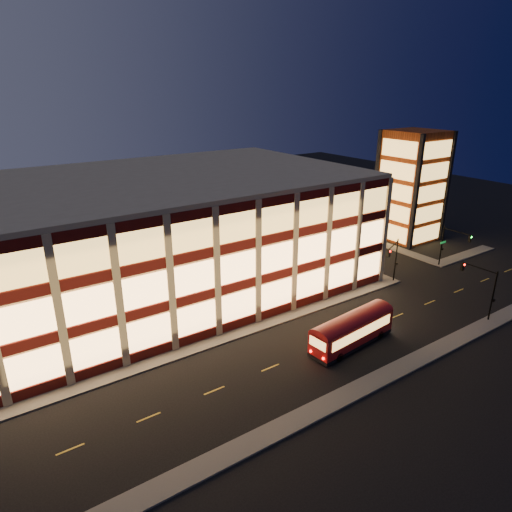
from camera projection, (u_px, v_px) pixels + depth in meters
ground at (252, 334)px, 48.29m from camera, size 200.00×200.00×0.00m
sidewalk_office_south at (223, 338)px, 47.45m from camera, size 54.00×2.00×0.15m
sidewalk_office_east at (311, 248)px, 73.56m from camera, size 2.00×30.00×0.15m
sidewalk_tower_south at (463, 256)px, 70.23m from camera, size 14.00×2.00×0.15m
sidewalk_tower_west at (359, 236)px, 79.39m from camera, size 2.00×30.00×0.15m
sidewalk_near at (339, 399)px, 38.24m from camera, size 100.00×2.00×0.15m
office_building at (157, 234)px, 57.23m from camera, size 50.45×30.45×14.50m
stair_tower at (411, 186)px, 75.51m from camera, size 8.60×8.60×18.00m
traffic_signal_far at (393, 256)px, 58.79m from camera, size 3.79×1.87×6.00m
traffic_signal_right at (452, 241)px, 64.12m from camera, size 1.20×4.37×6.00m
traffic_signal_near at (482, 282)px, 50.78m from camera, size 0.32×4.45×6.00m
trolley_bus at (352, 328)px, 45.69m from camera, size 10.30×3.46×3.42m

